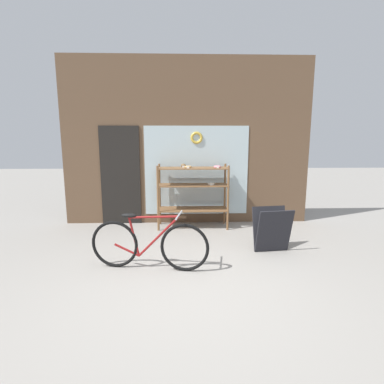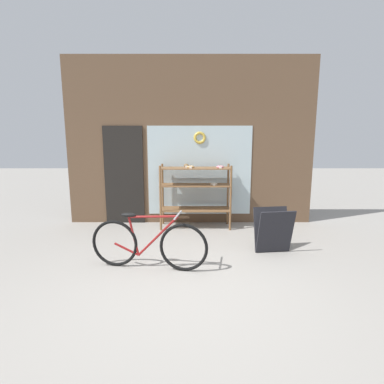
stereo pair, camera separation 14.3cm
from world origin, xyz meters
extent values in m
plane|color=gray|center=(0.00, 0.00, 0.00)|extent=(30.00, 30.00, 0.00)
cube|color=brown|center=(0.00, 2.88, 1.76)|extent=(5.27, 0.08, 3.52)
cube|color=silver|center=(0.20, 2.83, 1.15)|extent=(2.22, 0.02, 1.90)
cube|color=black|center=(-1.43, 2.83, 1.05)|extent=(0.84, 0.03, 2.10)
torus|color=gold|center=(0.20, 2.82, 1.85)|extent=(0.26, 0.06, 0.26)
cylinder|color=brown|center=(-0.59, 2.27, 0.66)|extent=(0.04, 0.04, 1.31)
cylinder|color=brown|center=(0.81, 2.27, 0.66)|extent=(0.04, 0.04, 1.31)
cylinder|color=brown|center=(-0.59, 2.72, 0.66)|extent=(0.04, 0.04, 1.31)
cylinder|color=brown|center=(0.81, 2.72, 0.66)|extent=(0.04, 0.04, 1.31)
cube|color=brown|center=(0.11, 2.49, 0.38)|extent=(1.44, 0.50, 0.02)
cube|color=brown|center=(0.11, 2.49, 0.89)|extent=(1.44, 0.50, 0.02)
cube|color=brown|center=(0.11, 2.49, 1.24)|extent=(1.44, 0.50, 0.02)
torus|color=pink|center=(0.60, 2.43, 1.27)|extent=(0.15, 0.15, 0.04)
cube|color=white|center=(0.60, 2.35, 1.27)|extent=(0.05, 0.00, 0.04)
ellipsoid|color=brown|center=(-0.08, 2.60, 1.29)|extent=(0.10, 0.09, 0.07)
cube|color=white|center=(-0.08, 2.54, 1.27)|extent=(0.05, 0.00, 0.04)
torus|color=tan|center=(0.01, 2.44, 1.27)|extent=(0.15, 0.15, 0.04)
cube|color=white|center=(0.01, 2.36, 1.27)|extent=(0.05, 0.00, 0.04)
torus|color=beige|center=(0.48, 2.46, 0.92)|extent=(0.15, 0.15, 0.04)
cube|color=white|center=(0.48, 2.38, 0.92)|extent=(0.05, 0.00, 0.04)
torus|color=black|center=(-1.08, 0.53, 0.34)|extent=(0.69, 0.16, 0.69)
torus|color=black|center=(-0.08, 0.37, 0.34)|extent=(0.69, 0.16, 0.69)
cylinder|color=maroon|center=(-0.44, 0.43, 0.49)|extent=(0.60, 0.13, 0.62)
cylinder|color=maroon|center=(-0.50, 0.44, 0.77)|extent=(0.71, 0.15, 0.07)
cylinder|color=maroon|center=(-0.79, 0.49, 0.47)|extent=(0.16, 0.06, 0.57)
cylinder|color=maroon|center=(-0.91, 0.51, 0.27)|extent=(0.37, 0.09, 0.18)
ellipsoid|color=black|center=(-0.86, 0.50, 0.78)|extent=(0.23, 0.13, 0.06)
cylinder|color=#B2B2B7|center=(-0.15, 0.38, 0.81)|extent=(0.10, 0.46, 0.02)
cube|color=#232328|center=(1.37, 0.99, 0.37)|extent=(0.60, 0.27, 0.72)
cube|color=#232328|center=(1.34, 1.16, 0.37)|extent=(0.60, 0.27, 0.72)
camera|label=1|loc=(-0.11, -3.58, 1.84)|focal=28.00mm
camera|label=2|loc=(0.04, -3.59, 1.84)|focal=28.00mm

